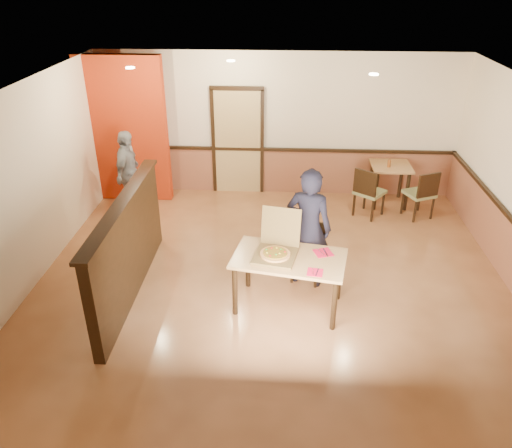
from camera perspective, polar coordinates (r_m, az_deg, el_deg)
The scene contains 24 objects.
floor at distance 7.38m, azimuth 1.87°, elevation -7.25°, with size 7.00×7.00×0.00m, color #C47D4C.
ceiling at distance 6.21m, azimuth 2.27°, elevation 14.42°, with size 7.00×7.00×0.00m, color black.
wall_back at distance 9.96m, azimuth 2.57°, elevation 11.21°, with size 7.00×7.00×0.00m, color #FFE9C7.
wall_left at distance 7.59m, azimuth -25.45°, elevation 3.03°, with size 7.00×7.00×0.00m, color #FFE9C7.
wainscot_back at distance 10.24m, azimuth 2.46°, elevation 6.06°, with size 7.00×0.04×0.90m, color #9C5B3E.
chair_rail_back at distance 10.06m, azimuth 2.51°, elevation 8.51°, with size 7.00×0.06×0.06m, color black.
back_door at distance 10.06m, azimuth -2.09°, elevation 9.31°, with size 0.90×0.06×2.10m, color tan.
booth_partition at distance 7.13m, azimuth -14.39°, elevation -2.57°, with size 0.20×3.10×1.44m.
red_accent_panel at distance 9.94m, azimuth -14.72°, elevation 10.31°, with size 1.60×0.20×2.78m, color #AE2A0C.
spot_a at distance 8.33m, azimuth -14.19°, elevation 16.94°, with size 0.14×0.14×0.02m, color beige.
spot_b at distance 8.71m, azimuth -2.89°, elevation 18.14°, with size 0.14×0.14×0.02m, color beige.
spot_c at distance 7.79m, azimuth 13.31°, elevation 16.32°, with size 0.14×0.14×0.02m, color beige.
main_table at distance 6.65m, azimuth 3.79°, elevation -4.62°, with size 1.60×1.10×0.79m.
diner_chair at distance 7.41m, azimuth 6.08°, elevation -2.85°, with size 0.54×0.54×0.87m.
side_chair_left at distance 9.38m, azimuth 12.69°, elevation 3.73°, with size 0.66×0.66×0.95m.
side_chair_right at distance 9.59m, azimuth 18.44°, elevation 3.42°, with size 0.61×0.61×0.93m.
side_table at distance 9.98m, azimuth 15.07°, elevation 5.55°, with size 0.75×0.75×0.80m.
diner at distance 7.08m, azimuth 6.02°, elevation -0.47°, with size 0.66×0.43×1.80m, color black.
passerby at distance 9.51m, azimuth -14.39°, elevation 5.67°, with size 0.93×0.39×1.59m, color #94959C.
pizza_box at distance 6.59m, azimuth 2.33°, elevation -3.05°, with size 0.65×0.73×0.57m.
pizza at distance 6.55m, azimuth 2.21°, elevation -3.45°, with size 0.40×0.40×0.03m, color #E9A255.
napkin_near at distance 6.31m, azimuth 6.76°, elevation -5.50°, with size 0.22×0.22×0.01m.
napkin_far at distance 6.73m, azimuth 7.69°, elevation -3.26°, with size 0.29×0.29×0.01m.
condiment at distance 9.79m, azimuth 14.97°, elevation 6.72°, with size 0.06×0.06×0.15m, color brown.
Camera 1 is at (0.11, -6.05, 4.23)m, focal length 35.00 mm.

